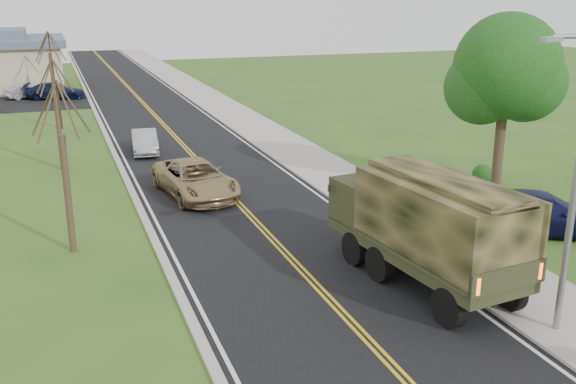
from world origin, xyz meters
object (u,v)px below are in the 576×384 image
suv_champagne (195,179)px  sedan_silver (145,142)px  military_truck (427,221)px  pickup_navy (541,213)px

suv_champagne → sedan_silver: bearing=88.1°
military_truck → suv_champagne: (-4.70, 11.68, -1.31)m
military_truck → pickup_navy: size_ratio=1.39×
military_truck → pickup_navy: (6.62, 2.45, -1.31)m
military_truck → sedan_silver: 21.67m
military_truck → sedan_silver: size_ratio=1.92×
sedan_silver → pickup_navy: bearing=-51.2°
suv_champagne → pickup_navy: suv_champagne is taller
sedan_silver → pickup_navy: 22.14m
military_truck → sedan_silver: bearing=98.8°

